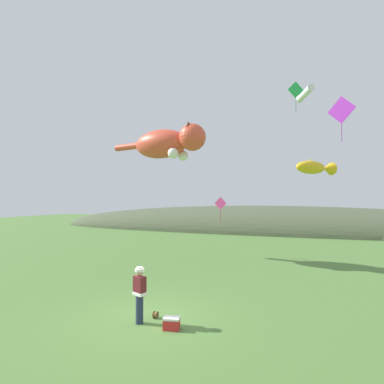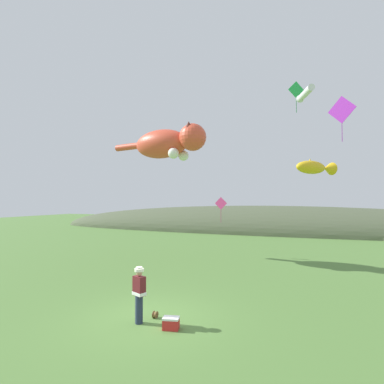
{
  "view_description": "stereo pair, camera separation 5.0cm",
  "coord_description": "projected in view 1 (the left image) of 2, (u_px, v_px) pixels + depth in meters",
  "views": [
    {
      "loc": [
        4.89,
        -8.83,
        3.89
      ],
      "look_at": [
        0.0,
        4.0,
        4.28
      ],
      "focal_mm": 28.0,
      "sensor_mm": 36.0,
      "label": 1
    },
    {
      "loc": [
        4.93,
        -8.81,
        3.89
      ],
      "look_at": [
        0.0,
        4.0,
        4.28
      ],
      "focal_mm": 28.0,
      "sensor_mm": 36.0,
      "label": 2
    }
  ],
  "objects": [
    {
      "name": "kite_giant_cat",
      "position": [
        167.0,
        143.0,
        20.08
      ],
      "size": [
        7.47,
        2.83,
        2.29
      ],
      "color": "#E04C33"
    },
    {
      "name": "distant_hill_ridge",
      "position": [
        284.0,
        232.0,
        36.85
      ],
      "size": [
        62.16,
        11.69,
        6.46
      ],
      "color": "#4C563D",
      "rests_on": "ground"
    },
    {
      "name": "kite_diamond_green",
      "position": [
        296.0,
        90.0,
        18.9
      ],
      "size": [
        0.95,
        0.58,
        2.0
      ],
      "color": "green"
    },
    {
      "name": "ground_plane",
      "position": [
        149.0,
        318.0,
        9.88
      ],
      "size": [
        120.0,
        120.0,
        0.0
      ],
      "primitive_type": "plane",
      "color": "#517A38"
    },
    {
      "name": "kite_diamond_pink",
      "position": [
        221.0,
        204.0,
        21.05
      ],
      "size": [
        0.89,
        0.08,
        1.79
      ],
      "color": "#E53F8C"
    },
    {
      "name": "kite_fish_windsock",
      "position": [
        315.0,
        168.0,
        14.16
      ],
      "size": [
        2.04,
        2.17,
        0.72
      ],
      "color": "gold"
    },
    {
      "name": "kite_tube_streamer",
      "position": [
        305.0,
        94.0,
        16.35
      ],
      "size": [
        0.98,
        1.86,
        0.44
      ],
      "color": "white"
    },
    {
      "name": "kite_spool",
      "position": [
        156.0,
        315.0,
        9.88
      ],
      "size": [
        0.13,
        0.23,
        0.23
      ],
      "color": "olive",
      "rests_on": "ground"
    },
    {
      "name": "kite_diamond_violet",
      "position": [
        341.0,
        110.0,
        14.83
      ],
      "size": [
        1.23,
        0.66,
        2.28
      ],
      "color": "purple"
    },
    {
      "name": "picnic_cooler",
      "position": [
        172.0,
        323.0,
        9.03
      ],
      "size": [
        0.55,
        0.43,
        0.36
      ],
      "color": "red",
      "rests_on": "ground"
    },
    {
      "name": "festival_attendant",
      "position": [
        140.0,
        293.0,
        9.49
      ],
      "size": [
        0.49,
        0.4,
        1.77
      ],
      "color": "#232D47",
      "rests_on": "ground"
    }
  ]
}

